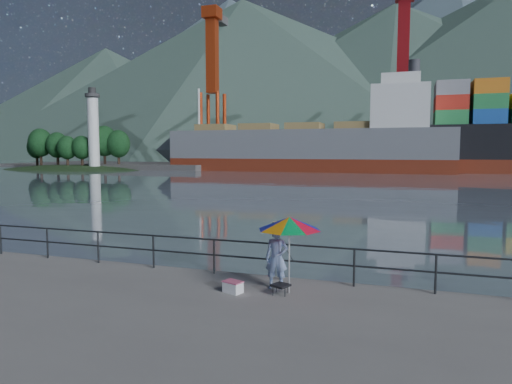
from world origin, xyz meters
TOP-DOWN VIEW (x-y plane):
  - ground at (0.00, -3.50)m, footprint 24.00×11.00m
  - harbor_water at (0.00, 130.00)m, footprint 500.00×280.00m
  - far_dock at (10.00, 93.00)m, footprint 200.00×40.00m
  - guardrail at (0.00, 1.70)m, footprint 22.00×0.06m
  - mountains at (38.82, 207.75)m, footprint 600.00×332.80m
  - lighthouse_islet at (-54.97, 61.99)m, footprint 48.00×26.40m
  - fisherman at (3.10, 0.92)m, footprint 0.63×0.46m
  - beach_umbrella at (3.51, 0.62)m, footprint 1.61×1.61m
  - folding_stool at (3.34, 0.46)m, footprint 0.51×0.51m
  - cooler_bag at (2.16, 0.23)m, footprint 0.53×0.44m
  - fishing_rod at (3.00, 2.03)m, footprint 0.10×1.84m
  - bulk_carrier at (-8.75, 69.06)m, footprint 49.04×8.49m

SIDE VIEW (x-z plane):
  - ground at x=0.00m, z-range -0.50..0.00m
  - harbor_water at x=0.00m, z-range 0.00..0.00m
  - far_dock at x=10.00m, z-range -0.20..0.20m
  - fishing_rod at x=3.00m, z-range -0.65..0.65m
  - cooler_bag at x=2.16m, z-range 0.00..0.26m
  - folding_stool at x=3.34m, z-range 0.01..0.26m
  - lighthouse_islet at x=-54.97m, z-range -9.34..9.86m
  - guardrail at x=0.00m, z-range 0.01..1.03m
  - fisherman at x=3.10m, z-range 0.00..1.60m
  - beach_umbrella at x=3.51m, z-range 0.80..2.74m
  - bulk_carrier at x=-8.75m, z-range -3.09..11.41m
  - mountains at x=38.82m, z-range -4.45..75.55m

